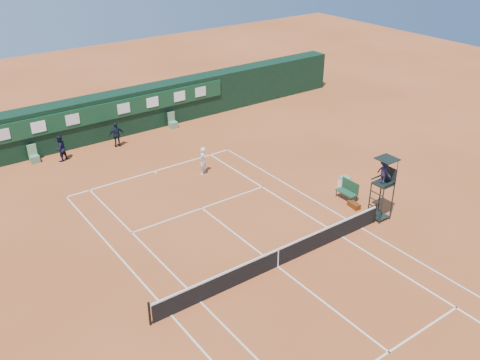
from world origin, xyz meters
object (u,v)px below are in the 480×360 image
umpire_chair (384,176)px  player (203,161)px  player_bench (348,189)px  cooler (345,182)px  tennis_net (278,257)px

umpire_chair → player: 10.90m
player_bench → cooler: (0.84, 1.07, -0.27)m
tennis_net → cooler: size_ratio=20.00×
tennis_net → player: (2.28, 9.89, 0.35)m
tennis_net → player_bench: bearing=19.6°
umpire_chair → player_bench: size_ratio=2.85×
cooler → umpire_chair: bearing=-106.7°
cooler → player: size_ratio=0.38×
umpire_chair → player_bench: umpire_chair is taller
player_bench → player: (-4.81, 7.36, 0.26)m
cooler → player_bench: bearing=-128.4°
umpire_chair → cooler: bearing=73.3°
umpire_chair → tennis_net: bearing=-178.8°
player → umpire_chair: bearing=77.1°
tennis_net → umpire_chair: bearing=1.2°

